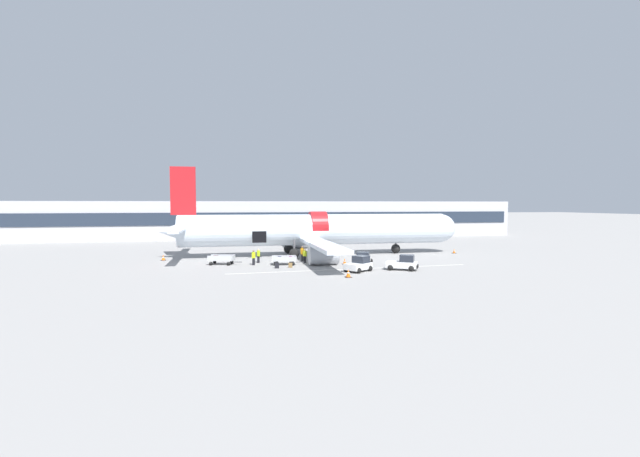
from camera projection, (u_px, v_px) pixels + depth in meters
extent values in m
plane|color=gray|center=(311.00, 262.00, 48.93)|extent=(500.00, 500.00, 0.00)
cube|color=silver|center=(353.00, 269.00, 44.00)|extent=(25.75, 1.41, 0.01)
cube|color=#B2B2B7|center=(276.00, 219.00, 85.20)|extent=(97.69, 8.81, 7.19)
cube|color=#232D3D|center=(279.00, 218.00, 80.81)|extent=(95.74, 0.16, 2.30)
cylinder|color=silver|center=(318.00, 230.00, 55.62)|extent=(34.92, 3.99, 3.99)
sphere|color=silver|center=(441.00, 228.00, 59.20)|extent=(3.79, 3.79, 3.79)
cone|color=silver|center=(177.00, 231.00, 52.04)|extent=(4.58, 3.67, 3.67)
cylinder|color=red|center=(318.00, 227.00, 55.56)|extent=(2.10, 3.99, 3.99)
cube|color=red|center=(183.00, 191.00, 51.91)|extent=(2.99, 0.28, 5.87)
cube|color=silver|center=(178.00, 230.00, 47.60)|extent=(1.08, 9.30, 0.20)
cube|color=silver|center=(187.00, 226.00, 56.69)|extent=(1.08, 9.30, 0.20)
cube|color=silver|center=(321.00, 244.00, 46.70)|extent=(2.56, 16.61, 0.40)
cube|color=silver|center=(297.00, 233.00, 64.10)|extent=(2.56, 16.61, 0.40)
cylinder|color=#B2B7BF|center=(323.00, 255.00, 46.74)|extent=(3.18, 2.04, 2.04)
cylinder|color=#B2B7BF|center=(298.00, 241.00, 64.27)|extent=(3.18, 2.04, 2.04)
cube|color=black|center=(259.00, 237.00, 52.16)|extent=(1.70, 0.12, 1.40)
cylinder|color=#56565B|center=(396.00, 242.00, 57.95)|extent=(0.22, 0.22, 1.74)
sphere|color=black|center=(396.00, 249.00, 58.00)|extent=(1.25, 1.25, 1.25)
cylinder|color=#56565B|center=(294.00, 246.00, 52.38)|extent=(0.22, 0.22, 1.74)
sphere|color=black|center=(294.00, 253.00, 52.43)|extent=(1.25, 1.25, 1.25)
cylinder|color=#56565B|center=(288.00, 242.00, 57.64)|extent=(0.22, 0.22, 1.74)
sphere|color=black|center=(288.00, 249.00, 57.69)|extent=(1.25, 1.25, 1.25)
cube|color=white|center=(358.00, 266.00, 42.36)|extent=(3.19, 2.96, 0.60)
cube|color=#232833|center=(361.00, 259.00, 42.69)|extent=(1.82, 1.85, 0.69)
cube|color=black|center=(366.00, 266.00, 43.44)|extent=(0.97, 1.24, 0.30)
sphere|color=black|center=(370.00, 268.00, 42.57)|extent=(0.56, 0.56, 0.56)
sphere|color=black|center=(357.00, 267.00, 43.59)|extent=(0.56, 0.56, 0.56)
sphere|color=black|center=(359.00, 271.00, 41.16)|extent=(0.56, 0.56, 0.56)
sphere|color=black|center=(346.00, 269.00, 42.18)|extent=(0.56, 0.56, 0.56)
cube|color=white|center=(402.00, 265.00, 43.32)|extent=(3.32, 2.69, 0.62)
cube|color=#232833|center=(407.00, 258.00, 43.12)|extent=(1.76, 1.67, 0.71)
cube|color=black|center=(417.00, 267.00, 42.84)|extent=(0.71, 1.10, 0.31)
sphere|color=black|center=(411.00, 269.00, 42.41)|extent=(0.56, 0.56, 0.56)
sphere|color=black|center=(413.00, 267.00, 43.62)|extent=(0.56, 0.56, 0.56)
sphere|color=black|center=(390.00, 268.00, 43.06)|extent=(0.56, 0.56, 0.56)
sphere|color=black|center=(392.00, 266.00, 44.27)|extent=(0.56, 0.56, 0.56)
cube|color=silver|center=(363.00, 260.00, 47.50)|extent=(2.55, 3.02, 0.48)
cube|color=#232833|center=(363.00, 255.00, 47.91)|extent=(1.74, 1.63, 0.59)
cube|color=black|center=(364.00, 259.00, 48.81)|extent=(1.38, 0.72, 0.24)
sphere|color=black|center=(370.00, 261.00, 48.20)|extent=(0.56, 0.56, 0.56)
sphere|color=black|center=(357.00, 260.00, 48.54)|extent=(0.56, 0.56, 0.56)
sphere|color=black|center=(369.00, 263.00, 46.49)|extent=(0.56, 0.56, 0.56)
sphere|color=black|center=(355.00, 262.00, 46.83)|extent=(0.56, 0.56, 0.56)
cube|color=#B7BABF|center=(284.00, 261.00, 47.09)|extent=(2.81, 1.70, 0.05)
cube|color=#B7BABF|center=(296.00, 258.00, 47.24)|extent=(0.18, 1.49, 0.48)
cube|color=#B7BABF|center=(284.00, 259.00, 46.36)|extent=(2.64, 0.27, 0.48)
cube|color=#B7BABF|center=(284.00, 257.00, 47.78)|extent=(2.64, 0.27, 0.48)
cube|color=#333338|center=(300.00, 262.00, 47.32)|extent=(0.90, 0.15, 0.06)
sphere|color=black|center=(293.00, 264.00, 46.48)|extent=(0.40, 0.40, 0.40)
sphere|color=black|center=(292.00, 262.00, 47.96)|extent=(0.40, 0.40, 0.40)
sphere|color=black|center=(276.00, 264.00, 46.24)|extent=(0.40, 0.40, 0.40)
sphere|color=black|center=(275.00, 262.00, 47.72)|extent=(0.40, 0.40, 0.40)
cube|color=#721951|center=(291.00, 258.00, 46.94)|extent=(0.39, 0.32, 0.48)
cube|color=olive|center=(285.00, 259.00, 47.17)|extent=(0.37, 0.22, 0.30)
cube|color=#1E2347|center=(280.00, 258.00, 47.11)|extent=(0.42, 0.23, 0.44)
cube|color=#B7BABF|center=(221.00, 260.00, 47.22)|extent=(3.04, 2.06, 0.05)
cube|color=#B7BABF|center=(234.00, 257.00, 47.14)|extent=(0.41, 1.38, 0.53)
cube|color=#B7BABF|center=(220.00, 258.00, 46.53)|extent=(2.65, 0.74, 0.53)
cube|color=#B7BABF|center=(223.00, 257.00, 47.87)|extent=(2.65, 0.74, 0.53)
cube|color=#333338|center=(238.00, 262.00, 47.15)|extent=(0.89, 0.30, 0.06)
sphere|color=black|center=(229.00, 264.00, 46.49)|extent=(0.40, 0.40, 0.40)
sphere|color=black|center=(232.00, 262.00, 47.89)|extent=(0.40, 0.40, 0.40)
sphere|color=black|center=(211.00, 264.00, 46.58)|extent=(0.40, 0.40, 0.40)
sphere|color=black|center=(215.00, 262.00, 47.98)|extent=(0.40, 0.40, 0.40)
cube|color=#14472D|center=(222.00, 258.00, 47.19)|extent=(0.48, 0.35, 0.40)
cube|color=#2D2D33|center=(213.00, 258.00, 47.37)|extent=(0.41, 0.32, 0.42)
cube|color=#4C1E1E|center=(231.00, 258.00, 47.42)|extent=(0.39, 0.32, 0.34)
cube|color=#4C1E1E|center=(216.00, 258.00, 47.05)|extent=(0.50, 0.43, 0.50)
cylinder|color=black|center=(305.00, 259.00, 48.60)|extent=(0.40, 0.40, 0.77)
cylinder|color=#CCE523|center=(305.00, 253.00, 48.56)|extent=(0.51, 0.51, 0.61)
sphere|color=#9E7556|center=(305.00, 250.00, 48.54)|extent=(0.21, 0.21, 0.21)
cylinder|color=#CCE523|center=(306.00, 254.00, 48.43)|extent=(0.16, 0.16, 0.56)
cylinder|color=#CCE523|center=(303.00, 254.00, 48.71)|extent=(0.16, 0.16, 0.56)
cylinder|color=black|center=(258.00, 259.00, 48.61)|extent=(0.37, 0.37, 0.78)
cylinder|color=#B7E019|center=(258.00, 253.00, 48.57)|extent=(0.47, 0.47, 0.61)
sphere|color=beige|center=(258.00, 250.00, 48.55)|extent=(0.22, 0.22, 0.22)
cylinder|color=#B7E019|center=(259.00, 254.00, 48.39)|extent=(0.15, 0.15, 0.56)
cylinder|color=#B7E019|center=(258.00, 254.00, 48.76)|extent=(0.15, 0.15, 0.56)
cylinder|color=#2D2D33|center=(302.00, 258.00, 49.98)|extent=(0.36, 0.36, 0.85)
cylinder|color=orange|center=(302.00, 251.00, 49.94)|extent=(0.47, 0.47, 0.67)
sphere|color=brown|center=(302.00, 247.00, 49.91)|extent=(0.24, 0.24, 0.24)
cylinder|color=orange|center=(302.00, 252.00, 49.70)|extent=(0.15, 0.15, 0.61)
cylinder|color=orange|center=(302.00, 251.00, 50.18)|extent=(0.15, 0.15, 0.61)
cylinder|color=black|center=(254.00, 261.00, 46.79)|extent=(0.41, 0.41, 0.80)
cylinder|color=#B7E019|center=(254.00, 255.00, 46.75)|extent=(0.53, 0.53, 0.63)
sphere|color=brown|center=(254.00, 251.00, 46.72)|extent=(0.22, 0.22, 0.22)
cylinder|color=#B7E019|center=(255.00, 255.00, 46.94)|extent=(0.17, 0.17, 0.58)
cylinder|color=#B7E019|center=(252.00, 256.00, 46.56)|extent=(0.17, 0.17, 0.58)
cube|color=black|center=(277.00, 265.00, 44.44)|extent=(0.47, 0.22, 0.61)
cube|color=black|center=(277.00, 262.00, 44.42)|extent=(0.29, 0.06, 0.12)
cube|color=olive|center=(290.00, 265.00, 44.92)|extent=(0.42, 0.31, 0.52)
cube|color=black|center=(290.00, 262.00, 44.90)|extent=(0.24, 0.13, 0.12)
cube|color=black|center=(454.00, 253.00, 58.00)|extent=(0.52, 0.52, 0.03)
cone|color=orange|center=(454.00, 251.00, 57.99)|extent=(0.38, 0.38, 0.59)
cylinder|color=white|center=(454.00, 251.00, 57.99)|extent=(0.22, 0.22, 0.07)
cube|color=black|center=(348.00, 277.00, 39.03)|extent=(0.59, 0.59, 0.03)
cone|color=orange|center=(348.00, 273.00, 39.01)|extent=(0.43, 0.43, 0.76)
cylinder|color=white|center=(348.00, 273.00, 39.00)|extent=(0.25, 0.25, 0.09)
cube|color=black|center=(345.00, 264.00, 47.41)|extent=(0.55, 0.55, 0.03)
cone|color=orange|center=(345.00, 261.00, 47.39)|extent=(0.40, 0.40, 0.66)
cylinder|color=white|center=(345.00, 261.00, 47.39)|extent=(0.23, 0.23, 0.08)
cube|color=black|center=(163.00, 260.00, 50.76)|extent=(0.56, 0.56, 0.03)
cone|color=orange|center=(163.00, 258.00, 50.74)|extent=(0.42, 0.42, 0.67)
cylinder|color=white|center=(163.00, 257.00, 50.74)|extent=(0.24, 0.24, 0.08)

